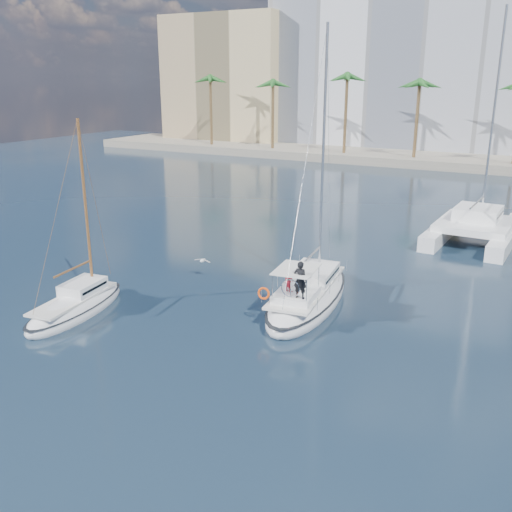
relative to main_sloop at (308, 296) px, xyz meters
The scene contains 10 objects.
ground 3.88m from the main_sloop, 108.27° to the right, with size 160.00×160.00×0.00m, color black.
quay 57.36m from the main_sloop, 91.21° to the left, with size 120.00×14.00×1.20m, color gray.
building_modern 71.87m from the main_sloop, 100.78° to the left, with size 42.00×16.00×28.00m, color silver.
building_tan_left 79.04m from the main_sloop, 123.47° to the left, with size 22.00×14.00×22.00m, color tan.
palm_left 64.66m from the main_sloop, 123.42° to the left, with size 3.60×3.60×12.30m.
palm_centre 54.25m from the main_sloop, 91.30° to the left, with size 3.60×3.60×12.30m.
main_sloop is the anchor object (origin of this frame).
small_sloop 12.22m from the main_sloop, 145.95° to the right, with size 3.22×7.50×10.45m.
catamaran 18.93m from the main_sloop, 71.61° to the left, with size 6.18×11.60×16.64m.
seagull 7.50m from the main_sloop, behind, with size 1.12×0.48×0.21m.
Camera 1 is at (12.41, -22.93, 11.79)m, focal length 40.00 mm.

